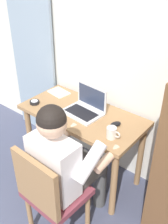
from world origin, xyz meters
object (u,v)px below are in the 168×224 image
Objects in this scene: computer_mouse at (116,124)px; desk_clock at (35,102)px; chair at (50,193)px; desk at (82,124)px; laptop at (85,107)px; notebook_pad at (59,92)px; coffee_mug at (112,133)px; person_seated at (66,161)px.

computer_mouse is 1.11× the size of desk_clock.
desk_clock is (-0.72, 0.54, 0.26)m from chair.
chair is 0.77m from computer_mouse.
laptop reaches higher than desk.
laptop reaches higher than chair.
desk is 0.18m from laptop.
coffee_mug reaches higher than notebook_pad.
desk_clock is (-0.73, 0.36, 0.08)m from person_seated.
laptop is 1.72× the size of notebook_pad.
coffee_mug is at bearing -22.91° from laptop.
desk_clock is (-0.81, -0.18, -0.00)m from computer_mouse.
person_seated is at bearing -64.76° from laptop.
coffee_mug reaches higher than computer_mouse.
notebook_pad is at bearing 136.64° from person_seated.
desk is 0.58m from person_seated.
laptop is 0.43m from coffee_mug.
chair is 2.45× the size of laptop.
computer_mouse is at bearing 83.42° from chair.
chair is 0.65m from coffee_mug.
desk is at bearing 117.50° from person_seated.
laptop reaches higher than notebook_pad.
desk_clock is at bearing -161.48° from desk.
chair reaches higher than notebook_pad.
computer_mouse is (0.08, 0.54, 0.08)m from person_seated.
chair reaches higher than computer_mouse.
chair is at bearing -42.63° from notebook_pad.
laptop is 3.61× the size of computer_mouse.
person_seated is at bearing -35.37° from notebook_pad.
person_seated is 0.55m from computer_mouse.
person_seated is at bearing -110.58° from coffee_mug.
desk is 3.18× the size of laptop.
coffee_mug is (0.07, -0.16, 0.03)m from computer_mouse.
laptop is 0.46m from notebook_pad.
notebook_pad is (0.03, 0.30, -0.01)m from desk_clock.
chair reaches higher than desk_clock.
person_seated reaches higher than laptop.
person_seated is 0.82m from desk_clock.
desk is 0.47m from notebook_pad.
computer_mouse is 0.83× the size of coffee_mug.
laptop reaches higher than desk_clock.
laptop is at bearing 115.24° from person_seated.
desk is 0.51m from desk_clock.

